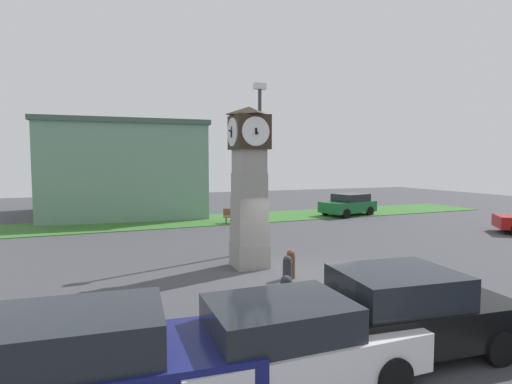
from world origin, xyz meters
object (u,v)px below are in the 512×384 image
(bollard_end_row, at_px, (291,264))
(street_lamp_near_road, at_px, (260,156))
(car_near_tower, at_px, (291,341))
(car_far_lot, at_px, (348,204))
(bench, at_px, (237,215))
(clock_tower, at_px, (249,185))
(bollard_near_tower, at_px, (298,308))
(car_navy_sedan, at_px, (91,366))
(bollard_far_row, at_px, (287,274))
(bollard_mid_row, at_px, (286,295))
(car_by_building, at_px, (405,310))

(bollard_end_row, distance_m, street_lamp_near_road, 5.28)
(car_near_tower, xyz_separation_m, car_far_lot, (13.32, 17.44, 0.03))
(car_near_tower, bearing_deg, bollard_end_row, 63.11)
(bench, xyz_separation_m, street_lamp_near_road, (-1.58, -7.44, 3.40))
(clock_tower, relative_size, bollard_end_row, 6.09)
(bollard_near_tower, distance_m, bollard_end_row, 4.10)
(car_near_tower, relative_size, car_far_lot, 0.98)
(clock_tower, distance_m, car_navy_sedan, 8.96)
(bollard_end_row, bearing_deg, bollard_near_tower, -114.89)
(car_far_lot, distance_m, bench, 8.43)
(bollard_far_row, bearing_deg, street_lamp_near_road, 76.03)
(bollard_far_row, bearing_deg, car_far_lot, 49.43)
(bollard_mid_row, relative_size, car_by_building, 0.23)
(bollard_end_row, xyz_separation_m, street_lamp_near_road, (0.57, 3.94, 3.46))
(bollard_near_tower, bearing_deg, clock_tower, 79.56)
(car_far_lot, bearing_deg, bench, -175.97)
(bollard_near_tower, bearing_deg, car_by_building, -44.10)
(clock_tower, relative_size, car_near_tower, 1.36)
(bollard_far_row, height_order, bollard_end_row, bollard_far_row)
(car_by_building, bearing_deg, bench, 82.02)
(car_navy_sedan, bearing_deg, bollard_far_row, 38.66)
(car_navy_sedan, bearing_deg, bollard_end_row, 42.14)
(bollard_mid_row, relative_size, bollard_end_row, 1.04)
(bollard_far_row, xyz_separation_m, car_navy_sedan, (-5.09, -4.07, 0.29))
(bollard_mid_row, xyz_separation_m, bench, (3.63, 14.04, 0.04))
(bollard_near_tower, relative_size, car_navy_sedan, 0.23)
(street_lamp_near_road, bearing_deg, bench, 77.98)
(bollard_near_tower, xyz_separation_m, car_near_tower, (-1.04, -1.74, 0.20))
(car_navy_sedan, distance_m, car_far_lot, 23.75)
(street_lamp_near_road, bearing_deg, clock_tower, -121.01)
(clock_tower, height_order, bollard_end_row, clock_tower)
(street_lamp_near_road, bearing_deg, bollard_far_row, -103.97)
(car_by_building, bearing_deg, clock_tower, 94.26)
(car_far_lot, xyz_separation_m, bench, (-8.40, -0.59, -0.25))
(car_navy_sedan, xyz_separation_m, car_near_tower, (3.03, -0.21, -0.07))
(bollard_far_row, bearing_deg, bollard_end_row, 58.96)
(bollard_near_tower, distance_m, car_near_tower, 2.04)
(bollard_mid_row, distance_m, street_lamp_near_road, 7.72)
(car_navy_sedan, xyz_separation_m, car_by_building, (5.62, 0.03, -0.00))
(bollard_end_row, xyz_separation_m, car_near_tower, (-2.77, -5.46, 0.28))
(bollard_mid_row, xyz_separation_m, car_far_lot, (12.03, 14.64, 0.29))
(street_lamp_near_road, bearing_deg, car_far_lot, 38.81)
(clock_tower, xyz_separation_m, car_by_building, (0.53, -7.05, -2.08))
(bollard_far_row, distance_m, car_navy_sedan, 6.53)
(clock_tower, bearing_deg, street_lamp_near_road, 58.99)
(clock_tower, height_order, bollard_mid_row, clock_tower)
(bollard_mid_row, bearing_deg, car_by_building, -63.07)
(bollard_mid_row, relative_size, street_lamp_near_road, 0.14)
(bollard_mid_row, relative_size, car_navy_sedan, 0.21)
(bollard_far_row, distance_m, car_by_building, 4.09)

